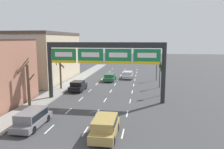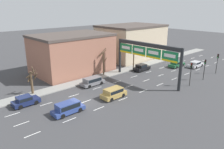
% 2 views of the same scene
% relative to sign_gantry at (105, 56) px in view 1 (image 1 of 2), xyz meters
% --- Properties ---
extents(lane_dashes, '(6.72, 67.00, 0.01)m').
position_rel_sign_gantry_xyz_m(lane_dashes, '(-0.00, -2.22, -5.81)').
color(lane_dashes, white).
rests_on(lane_dashes, ground_plane).
extents(sign_gantry, '(15.34, 0.70, 7.58)m').
position_rel_sign_gantry_xyz_m(sign_gantry, '(0.00, 0.00, 0.00)').
color(sign_gantry, '#232628').
rests_on(sign_gantry, ground_plane).
extents(building_far, '(12.62, 17.51, 9.25)m').
position_rel_sign_gantry_xyz_m(building_far, '(-15.99, 13.00, -1.18)').
color(building_far, '#C6B293').
rests_on(building_far, ground_plane).
extents(suv_gold, '(1.96, 4.34, 1.65)m').
position_rel_sign_gantry_xyz_m(suv_gold, '(1.90, -10.50, -4.89)').
color(suv_gold, '#A88947').
rests_on(suv_gold, ground_plane).
extents(car_silver, '(1.91, 4.83, 1.42)m').
position_rel_sign_gantry_xyz_m(car_silver, '(1.79, 16.95, -5.05)').
color(car_silver, '#B7B7BC').
rests_on(car_silver, ground_plane).
extents(suv_grey, '(1.91, 4.70, 1.56)m').
position_rel_sign_gantry_xyz_m(suv_grey, '(-5.10, -9.40, -4.94)').
color(suv_grey, slate).
rests_on(suv_grey, ground_plane).
extents(car_black, '(1.98, 4.08, 1.52)m').
position_rel_sign_gantry_xyz_m(car_black, '(-5.13, 4.89, -5.01)').
color(car_black, black).
rests_on(car_black, ground_plane).
extents(car_green, '(1.90, 4.67, 1.40)m').
position_rel_sign_gantry_xyz_m(car_green, '(-1.45, 13.68, -5.06)').
color(car_green, '#235B38').
rests_on(car_green, ground_plane).
extents(traffic_light_near_gantry, '(0.30, 0.35, 4.42)m').
position_rel_sign_gantry_xyz_m(traffic_light_near_gantry, '(7.47, 3.69, -2.64)').
color(traffic_light_near_gantry, black).
rests_on(traffic_light_near_gantry, ground_plane).
extents(traffic_light_mid_block, '(0.30, 0.35, 4.22)m').
position_rel_sign_gantry_xyz_m(traffic_light_mid_block, '(7.60, 8.91, -2.78)').
color(traffic_light_mid_block, black).
rests_on(traffic_light_mid_block, ground_plane).
extents(traffic_light_far_end, '(0.30, 0.35, 4.40)m').
position_rel_sign_gantry_xyz_m(traffic_light_far_end, '(7.42, 15.25, -2.66)').
color(traffic_light_far_end, black).
rests_on(traffic_light_far_end, ground_plane).
extents(tree_bare_second, '(1.94, 1.31, 5.44)m').
position_rel_sign_gantry_xyz_m(tree_bare_second, '(-8.08, 5.28, -2.68)').
color(tree_bare_second, brown).
rests_on(tree_bare_second, sidewalk_left).
extents(tree_bare_third, '(1.84, 1.64, 5.59)m').
position_rel_sign_gantry_xyz_m(tree_bare_third, '(-8.55, -3.70, -2.86)').
color(tree_bare_third, brown).
rests_on(tree_bare_third, sidewalk_left).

